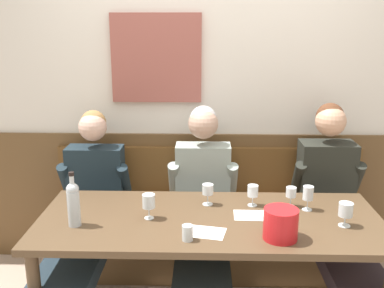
% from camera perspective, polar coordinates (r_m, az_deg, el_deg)
% --- Properties ---
extents(room_wall_back, '(6.80, 0.12, 2.80)m').
position_cam_1_polar(room_wall_back, '(3.40, 2.15, 7.47)').
color(room_wall_back, silver).
rests_on(room_wall_back, ground).
extents(wood_wainscot_panel, '(6.80, 0.03, 1.03)m').
position_cam_1_polar(wood_wainscot_panel, '(3.58, 2.09, -6.81)').
color(wood_wainscot_panel, brown).
rests_on(wood_wainscot_panel, ground).
extents(wall_bench, '(2.31, 0.42, 0.94)m').
position_cam_1_polar(wall_bench, '(3.49, 2.08, -11.71)').
color(wall_bench, brown).
rests_on(wall_bench, ground).
extents(dining_table, '(2.01, 0.83, 0.76)m').
position_cam_1_polar(dining_table, '(2.70, 2.27, -10.98)').
color(dining_table, brown).
rests_on(dining_table, ground).
extents(person_center_left_seat, '(0.51, 1.26, 1.26)m').
position_cam_1_polar(person_center_left_seat, '(3.10, -13.47, -9.19)').
color(person_center_left_seat, '#2A2838').
rests_on(person_center_left_seat, ground).
extents(person_center_right_seat, '(0.50, 1.27, 1.29)m').
position_cam_1_polar(person_center_right_seat, '(3.01, 1.35, -9.01)').
color(person_center_right_seat, '#2D2838').
rests_on(person_center_right_seat, ground).
extents(person_left_seat, '(0.49, 1.27, 1.32)m').
position_cam_1_polar(person_left_seat, '(3.15, 17.85, -8.17)').
color(person_left_seat, '#34313B').
rests_on(person_left_seat, ground).
extents(ice_bucket, '(0.18, 0.18, 0.17)m').
position_cam_1_polar(ice_bucket, '(2.44, 11.16, -9.90)').
color(ice_bucket, red).
rests_on(ice_bucket, dining_table).
extents(wine_bottle_green_tall, '(0.07, 0.07, 0.32)m').
position_cam_1_polar(wine_bottle_green_tall, '(2.60, -14.79, -7.18)').
color(wine_bottle_green_tall, silver).
rests_on(wine_bottle_green_tall, dining_table).
extents(wine_glass_near_bucket, '(0.06, 0.06, 0.13)m').
position_cam_1_polar(wine_glass_near_bucket, '(2.85, 12.43, -6.11)').
color(wine_glass_near_bucket, silver).
rests_on(wine_glass_near_bucket, dining_table).
extents(wine_glass_mid_left, '(0.07, 0.07, 0.13)m').
position_cam_1_polar(wine_glass_mid_left, '(2.82, 7.71, -5.97)').
color(wine_glass_mid_left, silver).
rests_on(wine_glass_mid_left, dining_table).
extents(wine_glass_center_rear, '(0.07, 0.07, 0.13)m').
position_cam_1_polar(wine_glass_center_rear, '(2.81, 2.01, -5.86)').
color(wine_glass_center_rear, silver).
rests_on(wine_glass_center_rear, dining_table).
extents(wine_glass_center_front, '(0.06, 0.06, 0.15)m').
position_cam_1_polar(wine_glass_center_front, '(2.82, 14.48, -6.21)').
color(wine_glass_center_front, silver).
rests_on(wine_glass_center_front, dining_table).
extents(wine_glass_left_end, '(0.07, 0.07, 0.15)m').
position_cam_1_polar(wine_glass_left_end, '(2.63, -5.50, -7.37)').
color(wine_glass_left_end, silver).
rests_on(wine_glass_left_end, dining_table).
extents(wine_glass_mid_right, '(0.08, 0.08, 0.14)m').
position_cam_1_polar(wine_glass_mid_right, '(2.67, 18.89, -7.92)').
color(wine_glass_mid_right, silver).
rests_on(wine_glass_mid_right, dining_table).
extents(water_tumbler_left, '(0.06, 0.06, 0.08)m').
position_cam_1_polar(water_tumbler_left, '(2.40, -0.57, -11.18)').
color(water_tumbler_left, silver).
rests_on(water_tumbler_left, dining_table).
extents(tasting_sheet_left_guest, '(0.21, 0.15, 0.00)m').
position_cam_1_polar(tasting_sheet_left_guest, '(2.72, 7.57, -8.95)').
color(tasting_sheet_left_guest, white).
rests_on(tasting_sheet_left_guest, dining_table).
extents(tasting_sheet_right_guest, '(0.24, 0.19, 0.00)m').
position_cam_1_polar(tasting_sheet_right_guest, '(2.49, 1.73, -11.12)').
color(tasting_sheet_right_guest, white).
rests_on(tasting_sheet_right_guest, dining_table).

